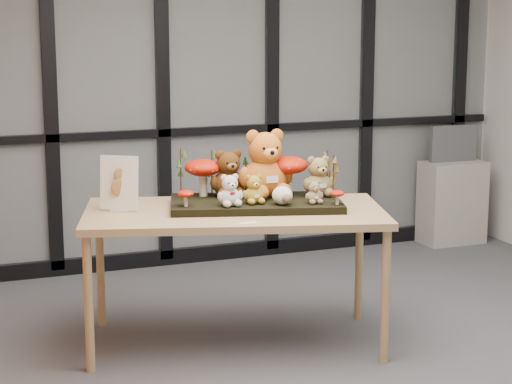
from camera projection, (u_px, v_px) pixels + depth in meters
name	position (u px, v px, depth m)	size (l,w,h in m)	color
floor	(362.00, 366.00, 5.22)	(5.00, 5.00, 0.00)	#4F4F54
room_shell	(369.00, 66.00, 4.90)	(5.00, 5.00, 5.00)	beige
glass_partition	(219.00, 83.00, 7.21)	(4.90, 0.06, 2.78)	#2D383F
display_table	(235.00, 221.00, 5.44)	(1.93, 1.34, 0.82)	tan
diorama_tray	(256.00, 204.00, 5.50)	(1.01, 0.50, 0.04)	black
bear_pooh_yellow	(265.00, 160.00, 5.56)	(0.34, 0.31, 0.45)	#CC681D
bear_brown_medium	(228.00, 171.00, 5.58)	(0.24, 0.22, 0.31)	#4A280C
bear_tan_back	(318.00, 174.00, 5.59)	(0.21, 0.19, 0.27)	olive
bear_small_yellow	(254.00, 187.00, 5.39)	(0.14, 0.13, 0.19)	#B08821
bear_white_bow	(230.00, 188.00, 5.32)	(0.16, 0.14, 0.20)	silver
bear_beige_small	(314.00, 191.00, 5.39)	(0.11, 0.10, 0.15)	#947855
plush_cream_hedgehog	(282.00, 195.00, 5.36)	(0.09, 0.08, 0.12)	#F0E1D1
mushroom_back_left	(203.00, 176.00, 5.60)	(0.22, 0.22, 0.25)	#AA1505
mushroom_back_right	(288.00, 174.00, 5.63)	(0.24, 0.24, 0.26)	#AA1505
mushroom_front_left	(186.00, 197.00, 5.31)	(0.09, 0.09, 0.10)	#AA1505
mushroom_front_right	(337.00, 197.00, 5.36)	(0.08, 0.08, 0.09)	#AA1505
sprig_green_far_left	(181.00, 173.00, 5.56)	(0.05, 0.05, 0.30)	#13360C
sprig_green_mid_left	(212.00, 172.00, 5.63)	(0.05, 0.05, 0.28)	#13360C
sprig_dry_far_right	(327.00, 173.00, 5.61)	(0.05, 0.05, 0.28)	brown
sprig_dry_mid_right	(333.00, 177.00, 5.49)	(0.05, 0.05, 0.27)	brown
sprig_green_centre	(246.00, 175.00, 5.66)	(0.05, 0.05, 0.23)	#13360C
sign_holder	(119.00, 185.00, 5.37)	(0.21, 0.15, 0.33)	silver
label_card	(248.00, 223.00, 5.09)	(0.10, 0.03, 0.00)	white
cabinet	(452.00, 202.00, 7.96)	(0.53, 0.31, 0.71)	#9E968D
monitor	(453.00, 143.00, 7.88)	(0.44, 0.05, 0.31)	#505258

